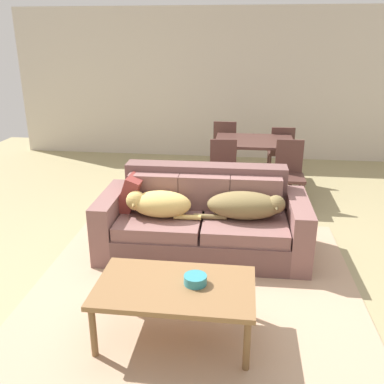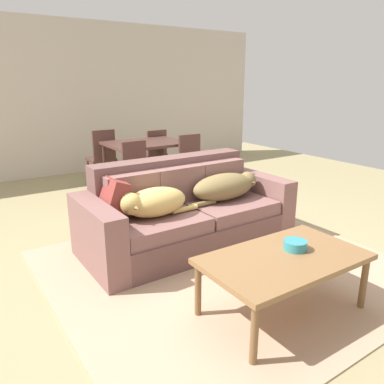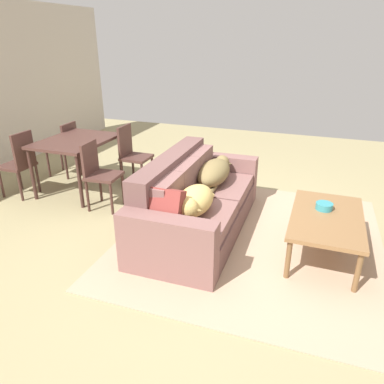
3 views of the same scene
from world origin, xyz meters
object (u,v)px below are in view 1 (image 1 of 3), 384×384
(coffee_table, at_px, (175,290))
(couch, at_px, (203,221))
(dining_table, at_px, (254,145))
(dining_chair_far_left, at_px, (225,146))
(dog_on_left_cushion, at_px, (158,204))
(bowl_on_coffee_table, at_px, (195,280))
(dining_chair_near_left, at_px, (223,169))
(dining_chair_near_right, at_px, (289,172))
(throw_pillow_by_left_arm, at_px, (132,192))
(dog_on_right_cushion, at_px, (246,205))
(dining_chair_far_right, at_px, (281,150))

(coffee_table, bearing_deg, couch, 87.31)
(dining_table, xyz_separation_m, dining_chair_far_left, (-0.46, 0.63, -0.18))
(dog_on_left_cushion, distance_m, bowl_on_coffee_table, 1.36)
(dining_chair_near_left, distance_m, dining_chair_near_right, 0.87)
(couch, relative_size, throw_pillow_by_left_arm, 5.65)
(dog_on_right_cushion, distance_m, dining_chair_far_left, 2.75)
(bowl_on_coffee_table, distance_m, dining_chair_far_left, 4.04)
(dining_chair_near_left, relative_size, dining_chair_far_right, 1.02)
(dining_chair_far_left, distance_m, dining_chair_far_right, 0.90)
(dining_chair_near_right, distance_m, dining_chair_far_right, 1.21)
(couch, distance_m, dining_chair_near_right, 1.70)
(dog_on_right_cushion, relative_size, dining_chair_far_right, 1.05)
(dining_chair_near_left, bearing_deg, dining_chair_far_left, 87.05)
(dog_on_left_cushion, bearing_deg, dining_chair_near_left, 68.18)
(dog_on_left_cushion, xyz_separation_m, bowl_on_coffee_table, (0.53, -1.25, -0.09))
(dining_chair_far_left, bearing_deg, bowl_on_coffee_table, 89.84)
(coffee_table, bearing_deg, dining_chair_near_right, 69.13)
(couch, height_order, coffee_table, couch)
(couch, xyz_separation_m, dining_chair_near_right, (1.01, 1.37, 0.17))
(throw_pillow_by_left_arm, xyz_separation_m, dining_chair_near_right, (1.78, 1.33, -0.11))
(coffee_table, height_order, dining_chair_far_right, dining_chair_far_right)
(dog_on_left_cushion, xyz_separation_m, dining_chair_far_left, (0.54, 2.79, -0.07))
(dining_table, distance_m, dining_chair_near_left, 0.78)
(dog_on_left_cushion, height_order, bowl_on_coffee_table, dog_on_left_cushion)
(throw_pillow_by_left_arm, bearing_deg, bowl_on_coffee_table, -59.36)
(dining_chair_near_right, relative_size, dining_chair_far_left, 0.98)
(dog_on_right_cushion, bearing_deg, throw_pillow_by_left_arm, 172.36)
(couch, height_order, dining_chair_near_left, dining_chair_near_left)
(dining_table, height_order, dining_chair_near_left, dining_chair_near_left)
(dog_on_left_cushion, relative_size, dining_chair_far_left, 0.84)
(throw_pillow_by_left_arm, distance_m, dining_table, 2.36)
(throw_pillow_by_left_arm, height_order, dining_table, throw_pillow_by_left_arm)
(dog_on_right_cushion, height_order, dining_chair_near_right, dining_chair_near_right)
(couch, height_order, dining_table, couch)
(couch, bearing_deg, dining_chair_far_left, 87.13)
(dog_on_right_cushion, bearing_deg, dining_chair_near_left, 101.10)
(dining_chair_far_left, bearing_deg, dining_chair_far_right, 176.60)
(dog_on_right_cushion, bearing_deg, bowl_on_coffee_table, -106.60)
(coffee_table, bearing_deg, dining_chair_near_left, 85.95)
(dog_on_left_cushion, height_order, coffee_table, dog_on_left_cushion)
(coffee_table, distance_m, dining_chair_near_right, 3.01)
(couch, xyz_separation_m, dining_chair_far_right, (0.99, 2.57, 0.16))
(coffee_table, bearing_deg, dining_table, 79.91)
(bowl_on_coffee_table, height_order, dining_chair_near_left, dining_chair_near_left)
(couch, distance_m, coffee_table, 1.45)
(couch, relative_size, dog_on_right_cushion, 2.38)
(coffee_table, height_order, bowl_on_coffee_table, bowl_on_coffee_table)
(dog_on_right_cushion, relative_size, coffee_table, 0.77)
(couch, height_order, dining_chair_near_right, dining_chair_near_right)
(couch, bearing_deg, coffee_table, -93.66)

